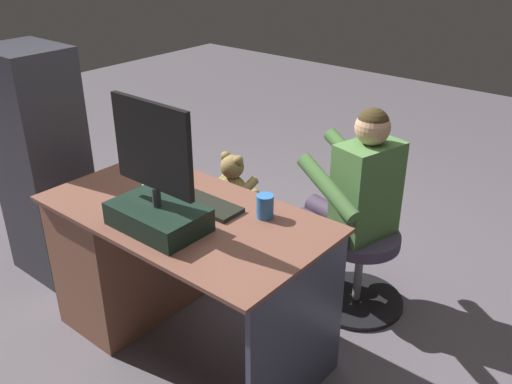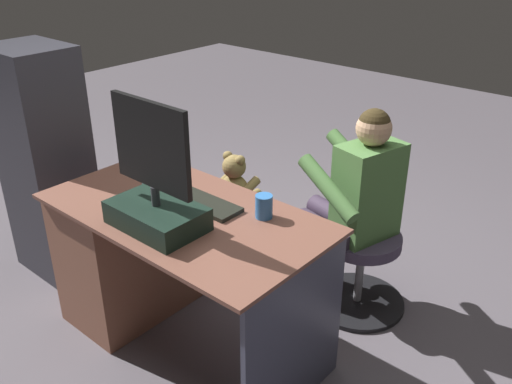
# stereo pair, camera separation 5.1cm
# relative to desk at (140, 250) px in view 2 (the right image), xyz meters

# --- Properties ---
(ground_plane) EXTENTS (10.00, 10.00, 0.00)m
(ground_plane) POSITION_rel_desk_xyz_m (-0.35, -0.35, -0.39)
(ground_plane) COLOR #5D565E
(desk) EXTENTS (1.31, 0.70, 0.73)m
(desk) POSITION_rel_desk_xyz_m (0.00, 0.00, 0.00)
(desk) COLOR brown
(desk) RESTS_ON ground_plane
(monitor) EXTENTS (0.42, 0.26, 0.54)m
(monitor) POSITION_rel_desk_xyz_m (-0.37, 0.16, 0.49)
(monitor) COLOR black
(monitor) RESTS_ON desk
(keyboard) EXTENTS (0.42, 0.14, 0.02)m
(keyboard) POSITION_rel_desk_xyz_m (-0.35, -0.10, 0.36)
(keyboard) COLOR black
(keyboard) RESTS_ON desk
(computer_mouse) EXTENTS (0.06, 0.10, 0.04)m
(computer_mouse) POSITION_rel_desk_xyz_m (-0.04, -0.07, 0.37)
(computer_mouse) COLOR #1C282B
(computer_mouse) RESTS_ON desk
(cup) EXTENTS (0.07, 0.07, 0.10)m
(cup) POSITION_rel_desk_xyz_m (-0.65, -0.19, 0.40)
(cup) COLOR #3372BF
(cup) RESTS_ON desk
(tv_remote) EXTENTS (0.04, 0.15, 0.02)m
(tv_remote) POSITION_rel_desk_xyz_m (-0.14, 0.02, 0.36)
(tv_remote) COLOR black
(tv_remote) RESTS_ON desk
(office_chair_teddy) EXTENTS (0.51, 0.51, 0.43)m
(office_chair_teddy) POSITION_rel_desk_xyz_m (-0.08, -0.61, -0.13)
(office_chair_teddy) COLOR black
(office_chair_teddy) RESTS_ON ground_plane
(teddy_bear) EXTENTS (0.22, 0.23, 0.31)m
(teddy_bear) POSITION_rel_desk_xyz_m (-0.08, -0.63, 0.18)
(teddy_bear) COLOR olive
(teddy_bear) RESTS_ON office_chair_teddy
(visitor_chair) EXTENTS (0.51, 0.51, 0.43)m
(visitor_chair) POSITION_rel_desk_xyz_m (-0.81, -0.80, -0.14)
(visitor_chair) COLOR black
(visitor_chair) RESTS_ON ground_plane
(person) EXTENTS (0.56, 0.55, 1.10)m
(person) POSITION_rel_desk_xyz_m (-0.73, -0.78, 0.25)
(person) COLOR #528142
(person) RESTS_ON ground_plane
(equipment_rack) EXTENTS (0.44, 0.36, 1.31)m
(equipment_rack) POSITION_rel_desk_xyz_m (0.75, 0.03, 0.27)
(equipment_rack) COLOR #2F2F37
(equipment_rack) RESTS_ON ground_plane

